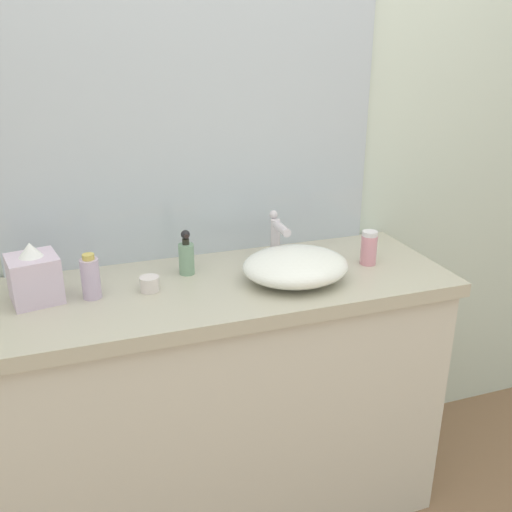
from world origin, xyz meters
TOP-DOWN VIEW (x-y plane):
  - bathroom_wall_rear at (0.00, 0.73)m, footprint 6.00×0.06m
  - vanity_counter at (-0.12, 0.43)m, footprint 1.45×0.52m
  - wall_mirror_panel at (-0.12, 0.69)m, footprint 1.24×0.01m
  - sink_basin at (0.11, 0.37)m, footprint 0.33×0.29m
  - faucet at (0.11, 0.53)m, footprint 0.03×0.14m
  - soap_dispenser at (-0.19, 0.53)m, footprint 0.05×0.05m
  - lotion_bottle at (-0.49, 0.45)m, footprint 0.05×0.05m
  - perfume_bottle at (0.39, 0.42)m, footprint 0.05×0.05m
  - tissue_box at (-0.64, 0.48)m, footprint 0.16×0.16m
  - candle_jar at (-0.33, 0.44)m, footprint 0.06×0.06m

SIDE VIEW (x-z plane):
  - vanity_counter at x=-0.12m, z-range 0.00..0.90m
  - candle_jar at x=-0.33m, z-range 0.90..0.94m
  - sink_basin at x=0.11m, z-range 0.90..0.99m
  - perfume_bottle at x=0.39m, z-range 0.90..1.01m
  - soap_dispenser at x=-0.19m, z-range 0.88..1.03m
  - lotion_bottle at x=-0.49m, z-range 0.89..1.03m
  - tissue_box at x=-0.64m, z-range 0.88..1.06m
  - faucet at x=0.11m, z-range 0.91..1.08m
  - bathroom_wall_rear at x=0.00m, z-range 0.00..2.60m
  - wall_mirror_panel at x=-0.12m, z-range 0.90..2.03m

